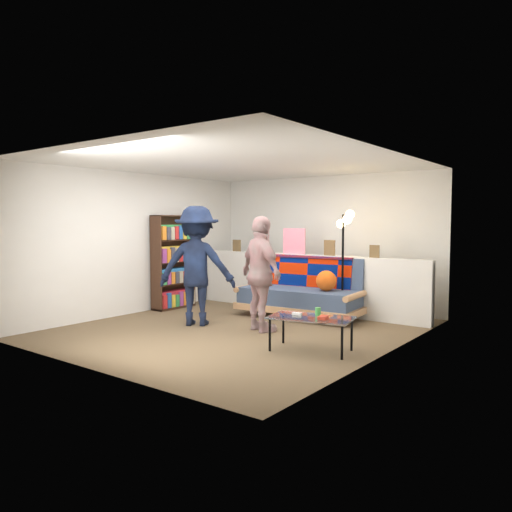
{
  "coord_description": "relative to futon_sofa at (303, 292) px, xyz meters",
  "views": [
    {
      "loc": [
        4.52,
        -5.6,
        1.58
      ],
      "look_at": [
        0.0,
        0.4,
        1.05
      ],
      "focal_mm": 35.0,
      "sensor_mm": 36.0,
      "label": 1
    }
  ],
  "objects": [
    {
      "name": "ground",
      "position": [
        -0.23,
        -1.39,
        -0.41
      ],
      "size": [
        5.0,
        5.0,
        0.0
      ],
      "primitive_type": "plane",
      "color": "brown",
      "rests_on": "ground"
    },
    {
      "name": "room_shell",
      "position": [
        -0.23,
        -0.92,
        1.26
      ],
      "size": [
        4.6,
        5.05,
        2.45
      ],
      "color": "silver",
      "rests_on": "ground"
    },
    {
      "name": "half_wall_ledge",
      "position": [
        -0.23,
        0.41,
        0.09
      ],
      "size": [
        4.45,
        0.15,
        1.0
      ],
      "primitive_type": "cube",
      "color": "silver",
      "rests_on": "ground"
    },
    {
      "name": "ledge_decor",
      "position": [
        -0.46,
        0.39,
        0.77
      ],
      "size": [
        2.97,
        0.02,
        0.45
      ],
      "color": "brown",
      "rests_on": "half_wall_ledge"
    },
    {
      "name": "futon_sofa",
      "position": [
        0.0,
        0.0,
        0.0
      ],
      "size": [
        2.12,
        1.15,
        0.88
      ],
      "color": "tan",
      "rests_on": "ground"
    },
    {
      "name": "bookshelf",
      "position": [
        -2.31,
        -0.72,
        0.37
      ],
      "size": [
        0.28,
        0.84,
        1.68
      ],
      "color": "#331B11",
      "rests_on": "ground"
    },
    {
      "name": "coffee_table",
      "position": [
        1.24,
        -1.82,
        -0.02
      ],
      "size": [
        1.09,
        0.74,
        0.52
      ],
      "color": "black",
      "rests_on": "ground"
    },
    {
      "name": "floor_lamp",
      "position": [
        0.66,
        0.18,
        0.83
      ],
      "size": [
        0.34,
        0.33,
        1.75
      ],
      "color": "black",
      "rests_on": "ground"
    },
    {
      "name": "person_left",
      "position": [
        -0.95,
        -1.53,
        0.49
      ],
      "size": [
        1.34,
        1.17,
        1.8
      ],
      "primitive_type": "imported",
      "rotation": [
        0.0,
        0.0,
        3.68
      ],
      "color": "black",
      "rests_on": "ground"
    },
    {
      "name": "person_right",
      "position": [
        0.1,
        -1.31,
        0.42
      ],
      "size": [
        1.05,
        0.76,
        1.65
      ],
      "primitive_type": "imported",
      "rotation": [
        0.0,
        0.0,
        2.72
      ],
      "color": "pink",
      "rests_on": "ground"
    }
  ]
}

